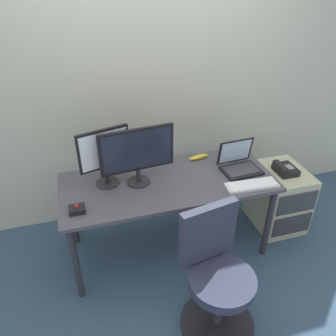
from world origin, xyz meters
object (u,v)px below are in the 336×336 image
(laptop, at_px, (239,163))
(monitor_main, at_px, (137,153))
(banana, at_px, (199,157))
(file_cabinet, at_px, (278,198))
(desk_phone, at_px, (285,169))
(office_chair, at_px, (216,279))
(trackball_mouse, at_px, (77,209))
(monitor_side, at_px, (104,154))
(keyboard, at_px, (252,185))
(coffee_mug, at_px, (233,151))

(laptop, bearing_deg, monitor_main, 177.54)
(banana, bearing_deg, laptop, -43.43)
(file_cabinet, distance_m, desk_phone, 0.33)
(office_chair, distance_m, trackball_mouse, 1.05)
(trackball_mouse, bearing_deg, office_chair, -34.89)
(desk_phone, height_order, monitor_side, monitor_side)
(trackball_mouse, bearing_deg, keyboard, -2.81)
(file_cabinet, bearing_deg, monitor_side, 178.05)
(keyboard, relative_size, trackball_mouse, 3.78)
(keyboard, relative_size, laptop, 1.27)
(file_cabinet, bearing_deg, coffee_mug, 159.91)
(monitor_main, xyz_separation_m, keyboard, (0.82, -0.30, -0.25))
(laptop, bearing_deg, monitor_side, 175.26)
(monitor_side, height_order, banana, monitor_side)
(keyboard, bearing_deg, monitor_side, 161.62)
(keyboard, relative_size, banana, 2.19)
(monitor_main, bearing_deg, desk_phone, -0.72)
(office_chair, xyz_separation_m, coffee_mug, (0.54, 0.97, 0.36))
(coffee_mug, bearing_deg, monitor_main, -169.44)
(file_cabinet, height_order, coffee_mug, coffee_mug)
(monitor_main, bearing_deg, monitor_side, 167.30)
(desk_phone, xyz_separation_m, laptop, (-0.48, -0.02, 0.15))
(keyboard, height_order, coffee_mug, coffee_mug)
(monitor_side, bearing_deg, banana, 10.90)
(file_cabinet, xyz_separation_m, laptop, (-0.49, -0.04, 0.48))
(laptop, height_order, banana, laptop)
(laptop, distance_m, banana, 0.36)
(file_cabinet, height_order, desk_phone, desk_phone)
(file_cabinet, xyz_separation_m, monitor_side, (-1.56, 0.05, 0.70))
(file_cabinet, bearing_deg, banana, 164.26)
(monitor_main, distance_m, laptop, 0.87)
(file_cabinet, distance_m, monitor_side, 1.71)
(trackball_mouse, bearing_deg, banana, 22.67)
(monitor_main, height_order, banana, monitor_main)
(file_cabinet, height_order, trackball_mouse, trackball_mouse)
(laptop, relative_size, banana, 1.72)
(office_chair, relative_size, trackball_mouse, 8.41)
(keyboard, bearing_deg, desk_phone, 29.62)
(monitor_side, relative_size, keyboard, 1.11)
(file_cabinet, height_order, monitor_side, monitor_side)
(keyboard, distance_m, laptop, 0.27)
(laptop, bearing_deg, office_chair, -123.19)
(file_cabinet, distance_m, office_chair, 1.28)
(file_cabinet, relative_size, banana, 3.10)
(monitor_side, distance_m, laptop, 1.10)
(office_chair, xyz_separation_m, monitor_side, (-0.57, 0.86, 0.58))
(file_cabinet, relative_size, trackball_mouse, 5.36)
(coffee_mug, distance_m, banana, 0.30)
(monitor_main, distance_m, banana, 0.67)
(monitor_main, relative_size, banana, 3.02)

